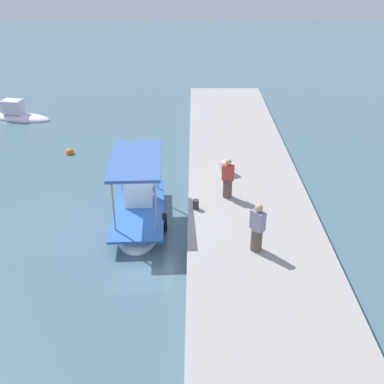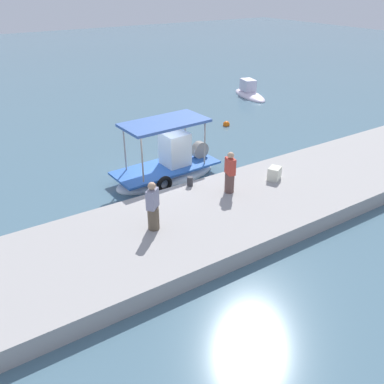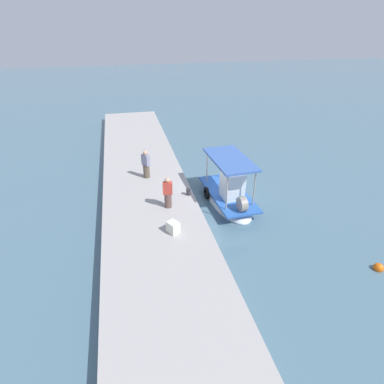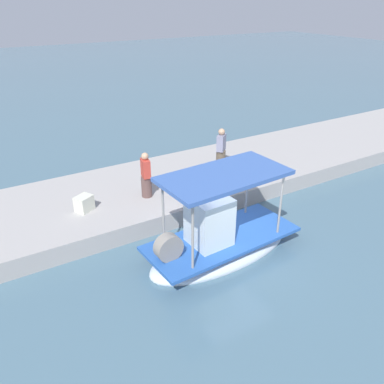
# 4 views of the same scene
# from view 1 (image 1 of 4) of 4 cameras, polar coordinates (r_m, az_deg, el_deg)

# --- Properties ---
(ground_plane) EXTENTS (120.00, 120.00, 0.00)m
(ground_plane) POSITION_cam_1_polar(r_m,az_deg,el_deg) (18.30, -6.20, -4.14)
(ground_plane) COLOR slate
(dock_quay) EXTENTS (36.00, 4.96, 0.64)m
(dock_quay) POSITION_cam_1_polar(r_m,az_deg,el_deg) (18.16, 7.38, -3.30)
(dock_quay) COLOR #A29F9C
(dock_quay) RESTS_ON ground_plane
(main_fishing_boat) EXTENTS (5.11, 2.31, 3.05)m
(main_fishing_boat) POSITION_cam_1_polar(r_m,az_deg,el_deg) (18.49, -6.59, -2.04)
(main_fishing_boat) COLOR silver
(main_fishing_boat) RESTS_ON ground_plane
(fisherman_near_bollard) EXTENTS (0.55, 0.54, 1.74)m
(fisherman_near_bollard) POSITION_cam_1_polar(r_m,az_deg,el_deg) (15.42, 8.09, -4.64)
(fisherman_near_bollard) COLOR brown
(fisherman_near_bollard) RESTS_ON dock_quay
(fisherman_by_crate) EXTENTS (0.44, 0.52, 1.69)m
(fisherman_by_crate) POSITION_cam_1_polar(r_m,az_deg,el_deg) (18.62, 4.46, 1.50)
(fisherman_by_crate) COLOR brown
(fisherman_by_crate) RESTS_ON dock_quay
(mooring_bollard) EXTENTS (0.24, 0.24, 0.39)m
(mooring_bollard) POSITION_cam_1_polar(r_m,az_deg,el_deg) (17.94, 0.48, -1.55)
(mooring_bollard) COLOR #2D2D33
(mooring_bollard) RESTS_ON dock_quay
(cargo_crate) EXTENTS (0.70, 0.66, 0.54)m
(cargo_crate) POSITION_cam_1_polar(r_m,az_deg,el_deg) (20.88, 4.37, 3.04)
(cargo_crate) COLOR silver
(cargo_crate) RESTS_ON dock_quay
(marker_buoy) EXTENTS (0.42, 0.42, 0.42)m
(marker_buoy) POSITION_cam_1_polar(r_m,az_deg,el_deg) (25.41, -14.90, 4.77)
(marker_buoy) COLOR orange
(marker_buoy) RESTS_ON ground_plane
(moored_boat_near) EXTENTS (2.30, 4.27, 1.46)m
(moored_boat_near) POSITION_cam_1_polar(r_m,az_deg,el_deg) (31.95, -20.69, 8.85)
(moored_boat_near) COLOR white
(moored_boat_near) RESTS_ON ground_plane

